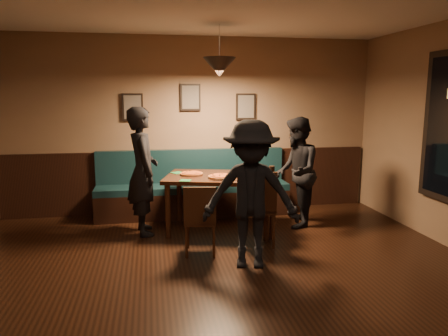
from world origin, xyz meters
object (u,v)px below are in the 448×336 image
Objects in this scene: booth_bench at (193,184)px; dining_table at (220,203)px; diner_left at (143,171)px; tabasco_bottle at (254,171)px; diner_front at (251,195)px; chair_near_left at (200,219)px; chair_near_right at (258,207)px; diner_right at (296,172)px; soda_glass at (272,172)px.

dining_table is at bearing -70.63° from booth_bench.
diner_left is 1.53m from tabasco_bottle.
diner_front is at bearing -148.85° from diner_left.
chair_near_left is 0.79m from chair_near_right.
diner_left reaches higher than diner_front.
diner_right reaches higher than chair_near_right.
booth_bench reaches higher than tabasco_bottle.
soda_glass is 0.29m from tabasco_bottle.
diner_front reaches higher than chair_near_right.
diner_right is 0.65m from tabasco_bottle.
soda_glass is (0.53, 1.00, 0.05)m from diner_front.
dining_table is at bearing 133.52° from chair_near_right.
booth_bench is at bearing 124.37° from dining_table.
dining_table is 1.37m from diner_front.
dining_table is at bearing -71.91° from diner_right.
soda_glass is (-0.46, -0.32, 0.08)m from diner_right.
tabasco_bottle is at bearing -104.56° from diner_left.
diner_left is (-1.44, 0.69, 0.38)m from chair_near_right.
diner_front is at bearing -117.92° from soda_glass.
booth_bench is 3.54× the size of chair_near_left.
diner_left reaches higher than soda_glass.
diner_left is 1.10× the size of diner_right.
chair_near_left is (-0.37, -0.81, 0.03)m from dining_table.
diner_front is at bearing -99.94° from chair_near_right.
diner_left is at bearing 175.12° from tabasco_bottle.
chair_near_right is 0.61× the size of diner_right.
dining_table is 0.84× the size of diner_left.
soda_glass is (1.70, -0.36, -0.00)m from diner_left.
diner_front is at bearing -20.02° from diner_right.
diner_front is 1.28m from tabasco_bottle.
diner_right is at bearing 35.06° from soda_glass.
diner_right is (2.17, -0.04, -0.08)m from diner_left.
diner_left is (-1.05, 0.06, 0.48)m from dining_table.
chair_near_right is at bearing -42.92° from dining_table.
tabasco_bottle is (1.52, -0.13, -0.02)m from diner_left.
booth_bench reaches higher than chair_near_left.
chair_near_left is at bearing 149.10° from diner_front.
diner_front is 12.90× the size of tabasco_bottle.
soda_glass is at bearing 62.22° from chair_near_right.
diner_left is at bearing 165.88° from chair_near_right.
dining_table is at bearing 108.94° from diner_front.
diner_left is (-0.68, 0.87, 0.44)m from chair_near_left.
diner_front is at bearing -105.90° from tabasco_bottle.
tabasco_bottle is at bearing 6.88° from dining_table.
chair_near_right is (0.76, 0.19, 0.06)m from chair_near_left.
diner_front is 9.86× the size of soda_glass.
chair_near_right is 7.69× the size of tabasco_bottle.
diner_right is at bearing -29.36° from booth_bench.
diner_right is at bearing 16.24° from dining_table.
diner_left is 1.07× the size of diner_front.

